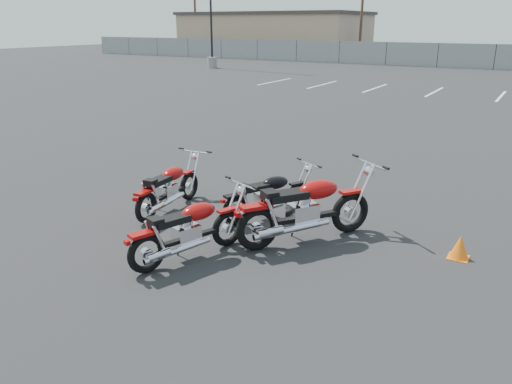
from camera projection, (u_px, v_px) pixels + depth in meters
The scene contains 13 objects.
ground at pixel (226, 239), 7.88m from camera, with size 120.00×120.00×0.00m, color black.
motorcycle_front_red at pixel (169, 188), 8.96m from camera, with size 0.74×1.92×0.94m.
motorcycle_second_black at pixel (267, 196), 8.60m from camera, with size 1.19×1.75×0.90m.
motorcycle_third_red at pixel (306, 209), 7.65m from camera, with size 1.77×2.21×1.18m.
motorcycle_rear_red at pixel (189, 230), 7.10m from camera, with size 1.08×1.98×0.98m.
training_cone_near at pixel (460, 247), 7.20m from camera, with size 0.29×0.29×0.35m.
training_cone_extra at pixel (243, 204), 8.99m from camera, with size 0.23×0.23×0.28m.
light_pole_west at pixel (211, 23), 36.64m from camera, with size 0.80×0.70×11.93m.
chainlink_fence at pixel (495, 57), 36.11m from camera, with size 80.06×0.06×1.80m.
tan_building_west at pixel (275, 34), 52.01m from camera, with size 18.40×10.40×4.30m.
utility_pole_a at pixel (195, 8), 52.61m from camera, with size 1.80×0.24×9.00m.
utility_pole_b at pixel (362, 6), 44.75m from camera, with size 1.80×0.24×9.00m.
parking_line_stripes at pixel (404, 90), 25.38m from camera, with size 15.12×4.00×0.01m.
Camera 1 is at (4.08, -5.97, 3.24)m, focal length 35.00 mm.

